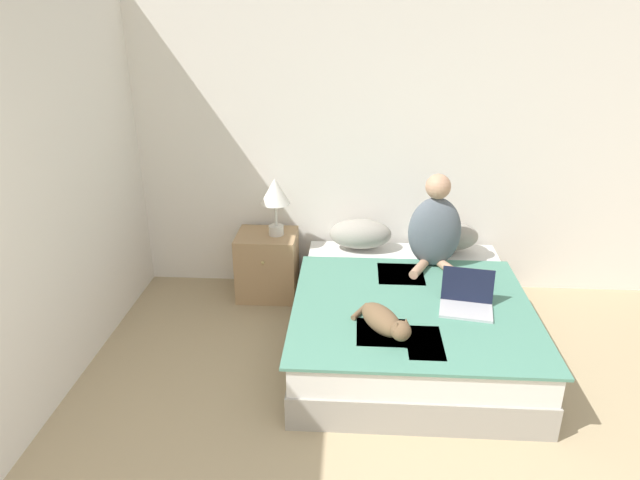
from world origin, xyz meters
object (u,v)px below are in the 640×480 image
cat_tabby (384,321)px  nightstand (268,265)px  person_sitting (435,228)px  pillow_far (447,236)px  pillow_near (360,234)px  laptop_open (467,301)px  table_lamp (275,195)px  bed (408,320)px

cat_tabby → nightstand: (-0.93, 1.30, -0.25)m
person_sitting → nightstand: bearing=168.9°
pillow_far → person_sitting: size_ratio=0.70×
cat_tabby → pillow_near: bearing=153.8°
laptop_open → pillow_far: bearing=99.9°
person_sitting → pillow_near: bearing=150.9°
pillow_near → table_lamp: bearing=-175.7°
bed → person_sitting: (0.21, 0.49, 0.54)m
table_lamp → nightstand: bearing=178.3°
pillow_near → laptop_open: (0.72, -1.00, -0.07)m
cat_tabby → table_lamp: bearing=-179.2°
bed → person_sitting: bearing=66.7°
pillow_far → cat_tabby: size_ratio=0.97×
cat_tabby → table_lamp: (-0.85, 1.30, 0.38)m
bed → table_lamp: bearing=144.8°
pillow_near → table_lamp: 0.79m
pillow_near → pillow_far: (0.72, 0.00, 0.00)m
person_sitting → laptop_open: (0.15, -0.68, -0.26)m
person_sitting → cat_tabby: 1.14m
laptop_open → table_lamp: size_ratio=0.80×
laptop_open → nightstand: (-1.50, 0.95, -0.21)m
bed → pillow_far: (0.36, 0.80, 0.35)m
person_sitting → laptop_open: 0.75m
pillow_far → nightstand: pillow_far is taller
person_sitting → table_lamp: bearing=168.3°
pillow_far → laptop_open: (-0.00, -1.00, -0.07)m
bed → pillow_far: 0.94m
pillow_far → laptop_open: size_ratio=1.33×
pillow_near → pillow_far: same height
nightstand → cat_tabby: bearing=-54.3°
person_sitting → table_lamp: person_sitting is taller
pillow_far → laptop_open: bearing=-90.1°
bed → pillow_far: bearing=65.9°
nightstand → laptop_open: bearing=-32.2°
laptop_open → bed: bearing=161.0°
cat_tabby → laptop_open: size_ratio=1.38×
person_sitting → table_lamp: size_ratio=1.52×
cat_tabby → nightstand: 1.62m
laptop_open → table_lamp: (-1.42, 0.95, 0.42)m
pillow_far → cat_tabby: bearing=-112.9°
pillow_far → cat_tabby: (-0.57, -1.35, -0.04)m
bed → pillow_far: size_ratio=3.72×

